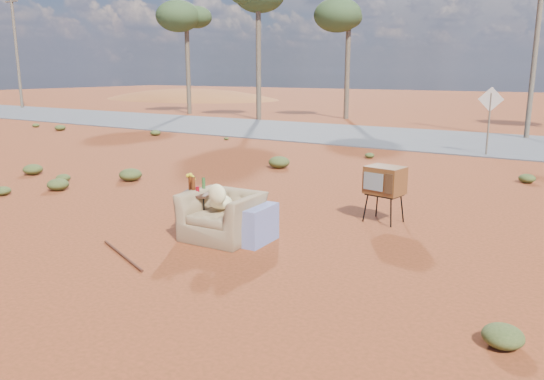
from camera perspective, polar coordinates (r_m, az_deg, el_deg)
The scene contains 13 objects.
ground at distance 8.13m, azimuth -5.19°, elevation -6.60°, with size 140.00×140.00×0.00m, color #92391D.
highway at distance 21.75m, azimuth 19.60°, elevation 4.94°, with size 140.00×7.00×0.04m, color #565659.
dirt_mound at distance 53.07m, azimuth -8.77°, elevation 9.65°, with size 26.00×18.00×2.00m, color #9D5625.
armchair at distance 8.56m, azimuth -4.78°, elevation -2.24°, with size 1.40×0.93×1.02m.
tv_unit at distance 9.67m, azimuth 12.04°, elevation 0.95°, with size 0.71×0.61×1.02m.
side_table at distance 8.94m, azimuth -8.27°, elevation -0.08°, with size 0.62×0.62×0.98m.
rusty_bar at distance 8.18m, azimuth -15.80°, elevation -6.75°, with size 0.04×0.04×1.56m, color #4D2314.
road_sign at distance 18.39m, azimuth 22.40°, elevation 8.08°, with size 0.78×0.06×2.19m.
eucalyptus_far_left at distance 34.72m, azimuth -9.21°, elevation 17.92°, with size 3.20×3.20×7.10m.
eucalyptus_near_left at distance 30.93m, azimuth 8.27°, elevation 17.70°, with size 3.20×3.20×6.60m.
utility_pole_west at distance 43.63m, azimuth -25.79°, elevation 13.40°, with size 1.40×0.20×8.00m.
utility_pole_center at distance 23.77m, azimuth 26.63°, elevation 14.94°, with size 1.40×0.20×8.00m.
scrub_patch at distance 12.11m, azimuth 4.37°, elevation 0.56°, with size 17.49×8.07×0.33m.
Camera 1 is at (4.69, -6.07, 2.68)m, focal length 35.00 mm.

